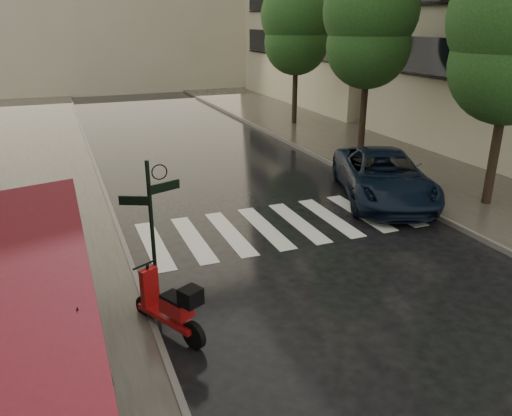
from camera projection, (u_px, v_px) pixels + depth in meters
ground at (269, 383)px, 8.08m from camera, size 120.00×120.00×0.00m
sidewalk_near at (8, 192)px, 16.90m from camera, size 6.00×60.00×0.12m
sidewalk_far at (375, 152)px, 22.05m from camera, size 5.50×60.00×0.12m
curb_near at (101, 181)px, 17.96m from camera, size 0.12×60.00×0.16m
curb_far at (319, 158)px, 21.07m from camera, size 0.12×60.00×0.16m
crosswalk at (282, 225)px, 14.32m from camera, size 7.85×3.20×0.01m
signpost at (152, 224)px, 9.62m from camera, size 1.17×0.29×3.10m
tree_mid at (370, 18)px, 19.84m from camera, size 3.80×3.80×8.34m
tree_far at (297, 21)px, 26.03m from camera, size 3.80×3.80×8.16m
scooter at (170, 308)px, 9.13m from camera, size 1.05×1.73×1.24m
parked_car at (383, 176)px, 16.19m from camera, size 4.43×6.13×1.55m
parasol_front at (93, 415)px, 5.27m from camera, size 0.50×0.50×2.76m
parasol_back at (90, 326)px, 7.09m from camera, size 0.46×0.46×2.46m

